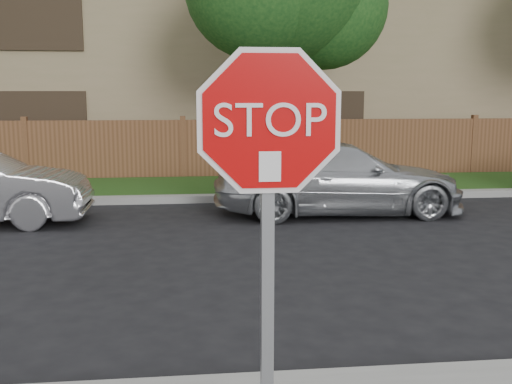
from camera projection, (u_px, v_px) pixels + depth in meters
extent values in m
cube|color=gray|center=(183.00, 199.00, 12.68)|extent=(70.00, 0.30, 0.15)
cube|color=#1E4714|center=(183.00, 188.00, 14.30)|extent=(70.00, 3.00, 0.12)
cube|color=brown|center=(183.00, 150.00, 15.75)|extent=(70.00, 0.12, 1.60)
cube|color=#93825B|center=(184.00, 73.00, 20.88)|extent=(34.00, 8.00, 6.00)
cylinder|color=#382B21|center=(288.00, 107.00, 14.16)|extent=(0.44, 0.44, 3.92)
sphere|color=#133E14|center=(324.00, 6.00, 14.16)|extent=(3.00, 3.00, 3.00)
cube|color=gray|center=(267.00, 293.00, 3.15)|extent=(0.06, 0.06, 2.30)
cylinder|color=white|center=(269.00, 121.00, 2.94)|extent=(1.01, 0.02, 1.01)
cylinder|color=#C00707|center=(270.00, 122.00, 2.93)|extent=(0.93, 0.02, 0.93)
cube|color=white|center=(270.00, 167.00, 2.95)|extent=(0.11, 0.00, 0.15)
imported|color=#B6BABE|center=(338.00, 178.00, 11.42)|extent=(4.78, 1.99, 1.38)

